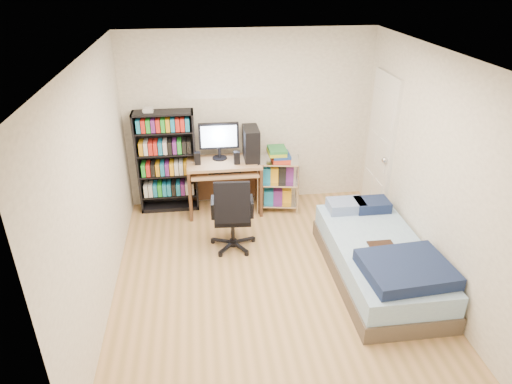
{
  "coord_description": "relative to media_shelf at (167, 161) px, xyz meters",
  "views": [
    {
      "loc": [
        -0.7,
        -4.2,
        3.27
      ],
      "look_at": [
        -0.11,
        0.4,
        0.91
      ],
      "focal_mm": 32.0,
      "sensor_mm": 36.0,
      "label": 1
    }
  ],
  "objects": [
    {
      "name": "room",
      "position": [
        1.19,
        -1.84,
        0.5
      ],
      "size": [
        3.58,
        4.08,
        2.58
      ],
      "color": "tan",
      "rests_on": "ground"
    },
    {
      "name": "media_shelf",
      "position": [
        0.0,
        0.0,
        0.0
      ],
      "size": [
        0.83,
        0.28,
        1.53
      ],
      "color": "black",
      "rests_on": "room"
    },
    {
      "name": "computer_desk",
      "position": [
        0.9,
        -0.11,
        -0.06
      ],
      "size": [
        1.03,
        0.6,
        1.3
      ],
      "color": "tan",
      "rests_on": "room"
    },
    {
      "name": "office_chair",
      "position": [
        0.83,
        -1.17,
        -0.44
      ],
      "size": [
        0.63,
        0.63,
        0.99
      ],
      "rotation": [
        0.0,
        0.0,
        -0.07
      ],
      "color": "black",
      "rests_on": "room"
    },
    {
      "name": "wire_cart",
      "position": [
        1.56,
        -0.21,
        -0.13
      ],
      "size": [
        0.65,
        0.52,
        0.95
      ],
      "rotation": [
        0.0,
        0.0,
        -0.17
      ],
      "color": "silver",
      "rests_on": "room"
    },
    {
      "name": "bed",
      "position": [
        2.42,
        -2.0,
        -0.5
      ],
      "size": [
        1.01,
        2.02,
        0.57
      ],
      "color": "brown",
      "rests_on": "room"
    },
    {
      "name": "door",
      "position": [
        2.92,
        -0.49,
        0.25
      ],
      "size": [
        0.12,
        0.8,
        2.0
      ],
      "color": "silver",
      "rests_on": "room"
    }
  ]
}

